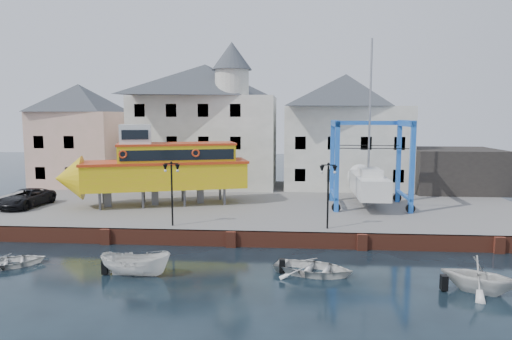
{
  "coord_description": "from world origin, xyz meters",
  "views": [
    {
      "loc": [
        3.7,
        -27.35,
        8.11
      ],
      "look_at": [
        1.0,
        7.0,
        4.0
      ],
      "focal_mm": 32.0,
      "sensor_mm": 36.0,
      "label": 1
    }
  ],
  "objects": [
    {
      "name": "lamp_post_left",
      "position": [
        -4.0,
        1.2,
        4.17
      ],
      "size": [
        1.12,
        0.32,
        4.2
      ],
      "color": "black",
      "rests_on": "hardstanding"
    },
    {
      "name": "motorboat_c",
      "position": [
        12.42,
        -6.33,
        0.0
      ],
      "size": [
        4.36,
        4.16,
        1.79
      ],
      "primitive_type": "imported",
      "rotation": [
        0.0,
        0.0,
        1.09
      ],
      "color": "silver",
      "rests_on": "ground"
    },
    {
      "name": "motorboat_a",
      "position": [
        -4.18,
        -5.42,
        0.0
      ],
      "size": [
        3.69,
        1.46,
        1.41
      ],
      "primitive_type": "imported",
      "rotation": [
        0.0,
        0.0,
        1.55
      ],
      "color": "silver",
      "rests_on": "ground"
    },
    {
      "name": "building_white_main",
      "position": [
        -4.87,
        18.39,
        7.34
      ],
      "size": [
        14.0,
        8.3,
        14.0
      ],
      "color": "beige",
      "rests_on": "hardstanding"
    },
    {
      "name": "shed_dark",
      "position": [
        19.0,
        17.0,
        3.0
      ],
      "size": [
        8.0,
        7.0,
        4.0
      ],
      "primitive_type": "cube",
      "color": "black",
      "rests_on": "hardstanding"
    },
    {
      "name": "van",
      "position": [
        -17.04,
        6.32,
        1.7
      ],
      "size": [
        2.75,
        5.2,
        1.39
      ],
      "primitive_type": "imported",
      "rotation": [
        0.0,
        0.0,
        -0.09
      ],
      "color": "black",
      "rests_on": "hardstanding"
    },
    {
      "name": "motorboat_d",
      "position": [
        -11.45,
        -4.56,
        0.0
      ],
      "size": [
        4.3,
        3.92,
        0.73
      ],
      "primitive_type": "imported",
      "rotation": [
        0.0,
        0.0,
        2.09
      ],
      "color": "silver",
      "rests_on": "ground"
    },
    {
      "name": "quay_wall",
      "position": [
        -0.0,
        0.1,
        0.5
      ],
      "size": [
        44.0,
        0.47,
        1.0
      ],
      "color": "brown",
      "rests_on": "ground"
    },
    {
      "name": "building_pink",
      "position": [
        -18.0,
        18.0,
        6.15
      ],
      "size": [
        8.0,
        7.0,
        10.3
      ],
      "color": "tan",
      "rests_on": "hardstanding"
    },
    {
      "name": "tour_boat",
      "position": [
        -7.15,
        7.89,
        4.03
      ],
      "size": [
        15.16,
        7.64,
        6.44
      ],
      "rotation": [
        0.0,
        0.0,
        0.29
      ],
      "color": "#59595E",
      "rests_on": "hardstanding"
    },
    {
      "name": "travel_lift",
      "position": [
        9.76,
        9.34,
        3.17
      ],
      "size": [
        6.12,
        8.63,
        13.01
      ],
      "rotation": [
        0.0,
        0.0,
        -0.01
      ],
      "color": "#163DB7",
      "rests_on": "hardstanding"
    },
    {
      "name": "lamp_post_right",
      "position": [
        6.0,
        1.2,
        4.17
      ],
      "size": [
        1.12,
        0.32,
        4.2
      ],
      "color": "black",
      "rests_on": "hardstanding"
    },
    {
      "name": "ground",
      "position": [
        0.0,
        0.0,
        0.0
      ],
      "size": [
        140.0,
        140.0,
        0.0
      ],
      "primitive_type": "plane",
      "color": "black",
      "rests_on": "ground"
    },
    {
      "name": "building_white_right",
      "position": [
        9.0,
        19.0,
        6.6
      ],
      "size": [
        12.0,
        8.0,
        11.2
      ],
      "color": "beige",
      "rests_on": "hardstanding"
    },
    {
      "name": "motorboat_b",
      "position": [
        4.87,
        -4.5,
        0.0
      ],
      "size": [
        4.71,
        3.94,
        0.84
      ],
      "primitive_type": "imported",
      "rotation": [
        0.0,
        0.0,
        1.28
      ],
      "color": "silver",
      "rests_on": "ground"
    },
    {
      "name": "hardstanding",
      "position": [
        0.0,
        11.0,
        0.5
      ],
      "size": [
        44.0,
        22.0,
        1.0
      ],
      "primitive_type": "cube",
      "color": "slate",
      "rests_on": "ground"
    }
  ]
}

